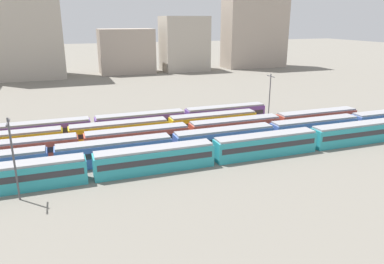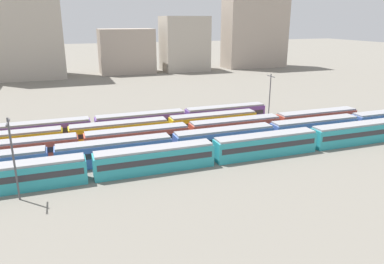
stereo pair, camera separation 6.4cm
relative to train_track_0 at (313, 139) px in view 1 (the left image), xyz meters
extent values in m
plane|color=slate|center=(-40.59, 10.40, -1.90)|extent=(600.00, 600.00, 0.00)
cube|color=teal|center=(-47.25, 0.00, -0.20)|extent=(18.00, 3.00, 3.40)
cube|color=#2D2D33|center=(-47.25, 0.00, 0.20)|extent=(17.20, 3.06, 0.90)
cube|color=#939399|center=(-47.25, 0.00, 1.67)|extent=(17.60, 2.70, 0.35)
cube|color=teal|center=(-28.35, 0.00, -0.20)|extent=(18.00, 3.00, 3.40)
cube|color=#2D2D33|center=(-28.35, 0.00, 0.20)|extent=(17.20, 3.06, 0.90)
cube|color=#939399|center=(-28.35, 0.00, 1.67)|extent=(17.60, 2.70, 0.35)
cube|color=teal|center=(-9.45, 0.00, -0.20)|extent=(18.00, 3.00, 3.40)
cube|color=#2D2D33|center=(-9.45, 0.00, 0.20)|extent=(17.20, 3.06, 0.90)
cube|color=#939399|center=(-9.45, 0.00, 1.67)|extent=(17.60, 2.70, 0.35)
cube|color=teal|center=(9.45, 0.00, -0.20)|extent=(18.00, 3.00, 3.40)
cube|color=#2D2D33|center=(9.45, 0.00, 0.20)|extent=(17.20, 3.06, 0.90)
cube|color=#939399|center=(9.45, 0.00, 1.67)|extent=(17.60, 2.70, 0.35)
cube|color=#4C70BC|center=(-33.49, 5.20, -0.20)|extent=(18.00, 3.00, 3.40)
cube|color=#2D2D33|center=(-33.49, 5.20, 0.20)|extent=(17.20, 3.06, 0.90)
cube|color=#939399|center=(-33.49, 5.20, 1.67)|extent=(17.60, 2.70, 0.35)
cube|color=#4C70BC|center=(-14.59, 5.20, -0.20)|extent=(18.00, 3.00, 3.40)
cube|color=#2D2D33|center=(-14.59, 5.20, 0.20)|extent=(17.20, 3.06, 0.90)
cube|color=#939399|center=(-14.59, 5.20, 1.67)|extent=(17.60, 2.70, 0.35)
cube|color=#4C70BC|center=(4.31, 5.20, -0.20)|extent=(18.00, 3.00, 3.40)
cube|color=#2D2D33|center=(4.31, 5.20, 0.20)|extent=(17.20, 3.06, 0.90)
cube|color=#939399|center=(4.31, 5.20, 1.67)|extent=(17.60, 2.70, 0.35)
cube|color=#BC4C38|center=(-47.74, 10.40, -0.20)|extent=(18.00, 3.00, 3.40)
cube|color=#2D2D33|center=(-47.74, 10.40, 0.20)|extent=(17.20, 3.06, 0.90)
cube|color=#939399|center=(-47.74, 10.40, 1.67)|extent=(17.60, 2.70, 0.35)
cube|color=#BC4C38|center=(-28.84, 10.40, -0.20)|extent=(18.00, 3.00, 3.40)
cube|color=#2D2D33|center=(-28.84, 10.40, 0.20)|extent=(17.20, 3.06, 0.90)
cube|color=#939399|center=(-28.84, 10.40, 1.67)|extent=(17.60, 2.70, 0.35)
cube|color=#BC4C38|center=(-9.94, 10.40, -0.20)|extent=(18.00, 3.00, 3.40)
cube|color=#2D2D33|center=(-9.94, 10.40, 0.20)|extent=(17.20, 3.06, 0.90)
cube|color=#939399|center=(-9.94, 10.40, 1.67)|extent=(17.60, 2.70, 0.35)
cube|color=#BC4C38|center=(8.96, 10.40, -0.20)|extent=(18.00, 3.00, 3.40)
cube|color=#2D2D33|center=(8.96, 10.40, 0.20)|extent=(17.20, 3.06, 0.90)
cube|color=#939399|center=(8.96, 10.40, 1.67)|extent=(17.60, 2.70, 0.35)
cube|color=yellow|center=(-50.07, 15.60, -0.20)|extent=(18.00, 3.00, 3.40)
cube|color=#2D2D33|center=(-50.07, 15.60, 0.20)|extent=(17.20, 3.06, 0.90)
cube|color=#939399|center=(-50.07, 15.60, 1.67)|extent=(17.60, 2.70, 0.35)
cube|color=yellow|center=(-31.17, 15.60, -0.20)|extent=(18.00, 3.00, 3.40)
cube|color=#2D2D33|center=(-31.17, 15.60, 0.20)|extent=(17.20, 3.06, 0.90)
cube|color=#939399|center=(-31.17, 15.60, 1.67)|extent=(17.60, 2.70, 0.35)
cube|color=yellow|center=(-12.27, 15.60, -0.20)|extent=(18.00, 3.00, 3.40)
cube|color=#2D2D33|center=(-12.27, 15.60, 0.20)|extent=(17.20, 3.06, 0.90)
cube|color=#939399|center=(-12.27, 15.60, 1.67)|extent=(17.60, 2.70, 0.35)
cube|color=#6B429E|center=(-44.94, 20.80, -0.20)|extent=(18.00, 3.00, 3.40)
cube|color=#2D2D33|center=(-44.94, 20.80, 0.20)|extent=(17.20, 3.06, 0.90)
cube|color=#939399|center=(-44.94, 20.80, 1.67)|extent=(17.60, 2.70, 0.35)
cube|color=#6B429E|center=(-26.04, 20.80, -0.20)|extent=(18.00, 3.00, 3.40)
cube|color=#2D2D33|center=(-26.04, 20.80, 0.20)|extent=(17.20, 3.06, 0.90)
cube|color=#939399|center=(-26.04, 20.80, 1.67)|extent=(17.60, 2.70, 0.35)
cube|color=#6B429E|center=(-7.14, 20.80, -0.20)|extent=(18.00, 3.00, 3.40)
cube|color=#2D2D33|center=(-7.14, 20.80, 0.20)|extent=(17.20, 3.06, 0.90)
cube|color=#939399|center=(-7.14, 20.80, 1.67)|extent=(17.60, 2.70, 0.35)
cylinder|color=#4C4C51|center=(5.54, 23.63, 2.98)|extent=(0.24, 0.24, 9.76)
cube|color=#47474C|center=(5.54, 23.63, 7.25)|extent=(0.16, 3.20, 0.16)
cylinder|color=#4C4C51|center=(-46.80, -3.15, 3.48)|extent=(0.24, 0.24, 10.76)
cube|color=#47474C|center=(-46.80, -3.15, 8.26)|extent=(0.16, 3.20, 0.16)
cube|color=#B2A899|center=(-52.17, 104.90, 22.23)|extent=(27.97, 19.74, 48.27)
cube|color=#A89989|center=(-13.68, 104.90, 7.12)|extent=(22.22, 12.53, 18.04)
cube|color=#B2A899|center=(11.68, 104.90, 9.63)|extent=(19.22, 15.20, 23.06)
cube|color=#A89989|center=(46.24, 104.90, 21.40)|extent=(28.99, 12.32, 46.61)
camera|label=1|loc=(-40.29, -49.48, 20.00)|focal=33.99mm
camera|label=2|loc=(-40.23, -49.50, 20.00)|focal=33.99mm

